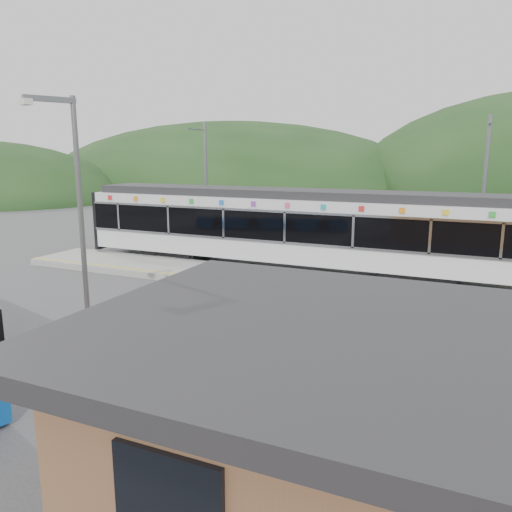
% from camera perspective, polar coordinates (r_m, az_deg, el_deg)
% --- Properties ---
extents(ground, '(120.00, 120.00, 0.00)m').
position_cam_1_polar(ground, '(17.84, 0.32, -5.88)').
color(ground, '#4C4C4F').
rests_on(ground, ground).
extents(hills, '(146.00, 149.00, 26.00)m').
position_cam_1_polar(hills, '(21.54, 21.59, -3.63)').
color(hills, '#1E3D19').
rests_on(hills, ground).
extents(platform, '(26.00, 3.20, 0.30)m').
position_cam_1_polar(platform, '(20.74, 4.01, -2.96)').
color(platform, '#9E9E99').
rests_on(platform, ground).
extents(yellow_line, '(26.00, 0.10, 0.01)m').
position_cam_1_polar(yellow_line, '(19.53, 2.70, -3.41)').
color(yellow_line, yellow).
rests_on(yellow_line, platform).
extents(train, '(20.44, 3.01, 3.74)m').
position_cam_1_polar(train, '(23.27, 3.51, 3.46)').
color(train, black).
rests_on(train, ground).
extents(catenary_mast_west, '(0.18, 1.80, 7.00)m').
position_cam_1_polar(catenary_mast_west, '(27.88, -5.79, 8.05)').
color(catenary_mast_west, slate).
rests_on(catenary_mast_west, ground).
extents(catenary_mast_east, '(0.18, 1.80, 7.00)m').
position_cam_1_polar(catenary_mast_east, '(24.18, 24.57, 6.52)').
color(catenary_mast_east, slate).
rests_on(catenary_mast_east, ground).
extents(station_shelter, '(9.20, 6.20, 3.00)m').
position_cam_1_polar(station_shelter, '(7.64, 15.10, -18.79)').
color(station_shelter, brown).
rests_on(station_shelter, ground).
extents(lamp_post, '(0.56, 1.21, 6.62)m').
position_cam_1_polar(lamp_post, '(12.07, -19.78, 4.12)').
color(lamp_post, slate).
rests_on(lamp_post, ground).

